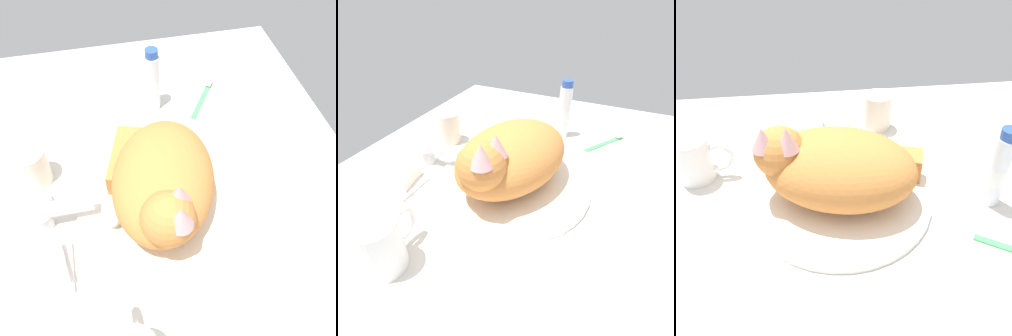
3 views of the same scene
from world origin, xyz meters
The scene contains 9 objects.
ground_plane centered at (0.00, 0.00, -1.50)cm, with size 110.00×82.50×3.00cm, color silver.
sink_basin centered at (0.00, 0.00, 0.59)cm, with size 32.94×32.94×1.17cm, color white.
faucet centered at (0.00, 20.70, 2.48)cm, with size 12.74×11.38×5.51cm.
cat centered at (-0.88, 0.51, 7.76)cm, with size 32.08×24.51×15.57cm.
rinse_cup centered at (11.00, 23.63, 4.05)cm, with size 6.10×6.10×8.11cm.
soap_dish centered at (-9.68, 20.92, 0.60)cm, with size 9.00×6.40×1.20cm, color white.
soap_bar centered at (-9.68, 20.92, 2.45)cm, with size 7.11×4.67×2.51cm, color white.
toothpaste_bottle centered at (27.12, -3.27, 7.35)cm, with size 3.37×3.37×15.68cm.
toothbrush centered at (27.66, -15.65, 0.53)cm, with size 12.22×8.48×1.60cm.
Camera 1 is at (-38.45, 7.63, 60.07)cm, focal length 39.62 mm.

